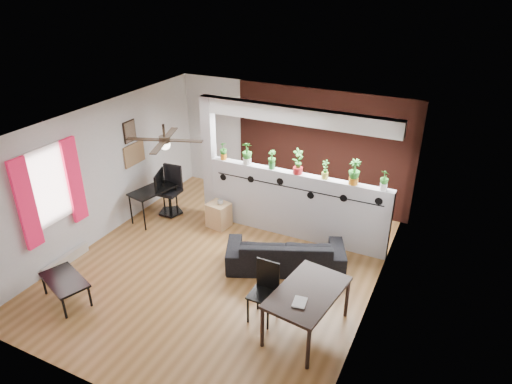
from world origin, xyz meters
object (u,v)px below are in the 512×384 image
at_px(potted_plant_3, 298,161).
at_px(coffee_table, 65,281).
at_px(ceiling_fan, 165,142).
at_px(office_chair, 171,193).
at_px(potted_plant_2, 272,159).
at_px(sofa, 285,253).
at_px(cube_shelf, 219,215).
at_px(dining_table, 307,295).
at_px(potted_plant_0, 223,150).
at_px(potted_plant_5, 354,171).
at_px(folding_chair, 265,286).
at_px(potted_plant_4, 325,169).
at_px(potted_plant_6, 384,179).
at_px(cup, 220,202).
at_px(computer_desk, 153,192).
at_px(potted_plant_1, 247,152).

distance_m(potted_plant_3, coffee_table, 4.44).
relative_size(ceiling_fan, office_chair, 1.14).
relative_size(potted_plant_2, sofa, 0.19).
height_order(cube_shelf, dining_table, dining_table).
xyz_separation_m(potted_plant_0, potted_plant_5, (2.63, 0.00, 0.05)).
height_order(office_chair, folding_chair, office_chair).
relative_size(potted_plant_2, potted_plant_4, 1.01).
xyz_separation_m(ceiling_fan, potted_plant_6, (3.18, 1.80, -0.77)).
bearing_deg(office_chair, cup, -2.88).
distance_m(potted_plant_3, computer_desk, 3.14).
bearing_deg(potted_plant_1, cube_shelf, -145.20).
bearing_deg(cube_shelf, potted_plant_2, 27.71).
distance_m(potted_plant_0, potted_plant_2, 1.05).
height_order(potted_plant_4, potted_plant_6, potted_plant_6).
bearing_deg(coffee_table, potted_plant_0, 74.06).
height_order(potted_plant_6, dining_table, potted_plant_6).
bearing_deg(sofa, potted_plant_3, -101.17).
relative_size(sofa, coffee_table, 1.98).
relative_size(potted_plant_6, folding_chair, 0.38).
xyz_separation_m(office_chair, dining_table, (3.86, -2.12, 0.18)).
xyz_separation_m(potted_plant_2, potted_plant_3, (0.53, -0.00, 0.06)).
relative_size(potted_plant_1, cube_shelf, 0.87).
bearing_deg(office_chair, potted_plant_1, 9.27).
xyz_separation_m(potted_plant_4, folding_chair, (-0.08, -2.37, -0.97)).
xyz_separation_m(potted_plant_0, potted_plant_2, (1.05, 0.00, 0.00)).
bearing_deg(folding_chair, ceiling_fan, 164.42).
height_order(potted_plant_3, folding_chair, potted_plant_3).
height_order(ceiling_fan, potted_plant_0, ceiling_fan).
distance_m(potted_plant_3, cup, 1.85).
distance_m(potted_plant_3, folding_chair, 2.63).
height_order(potted_plant_2, computer_desk, potted_plant_2).
relative_size(potted_plant_0, coffee_table, 0.37).
relative_size(potted_plant_2, computer_desk, 0.35).
bearing_deg(cup, cube_shelf, 180.00).
height_order(ceiling_fan, cube_shelf, ceiling_fan).
height_order(potted_plant_2, cup, potted_plant_2).
bearing_deg(potted_plant_6, dining_table, -101.08).
bearing_deg(dining_table, folding_chair, 177.71).
xyz_separation_m(ceiling_fan, potted_plant_5, (2.65, 1.80, -0.72)).
bearing_deg(cube_shelf, potted_plant_6, 15.42).
distance_m(potted_plant_1, coffee_table, 3.93).
bearing_deg(potted_plant_0, coffee_table, -105.94).
bearing_deg(potted_plant_1, potted_plant_6, -0.00).
bearing_deg(potted_plant_6, potted_plant_5, 180.00).
bearing_deg(dining_table, coffee_table, -164.46).
xyz_separation_m(potted_plant_5, potted_plant_6, (0.53, -0.00, -0.05)).
bearing_deg(computer_desk, coffee_table, -82.66).
xyz_separation_m(potted_plant_0, potted_plant_1, (0.53, 0.00, 0.04)).
height_order(potted_plant_0, cube_shelf, potted_plant_0).
relative_size(potted_plant_5, potted_plant_6, 1.27).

